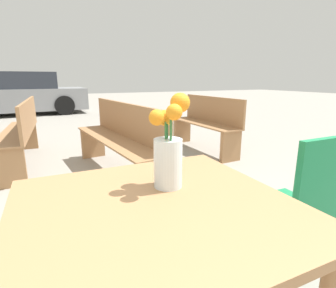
# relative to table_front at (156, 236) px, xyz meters

# --- Properties ---
(table_front) EXTENTS (0.85, 0.80, 0.75)m
(table_front) POSITION_rel_table_front_xyz_m (0.00, 0.00, 0.00)
(table_front) COLOR #9E7047
(table_front) RESTS_ON ground_plane
(flower_vase) EXTENTS (0.14, 0.15, 0.33)m
(flower_vase) POSITION_rel_table_front_xyz_m (0.09, 0.11, 0.24)
(flower_vase) COLOR silver
(flower_vase) RESTS_ON table_front
(cafe_chair) EXTENTS (0.40, 0.40, 0.89)m
(cafe_chair) POSITION_rel_table_front_xyz_m (0.81, 0.09, -0.12)
(cafe_chair) COLOR #197A47
(cafe_chair) RESTS_ON ground_plane
(bench_near) EXTENTS (0.43, 1.44, 0.85)m
(bench_near) POSITION_rel_table_front_xyz_m (2.02, 2.76, -0.19)
(bench_near) COLOR #9E7047
(bench_near) RESTS_ON ground_plane
(bench_middle) EXTENTS (0.60, 1.94, 0.85)m
(bench_middle) POSITION_rel_table_front_xyz_m (0.49, 2.26, -0.16)
(bench_middle) COLOR #9E7047
(bench_middle) RESTS_ON ground_plane
(bench_far) EXTENTS (0.45, 1.83, 0.85)m
(bench_far) POSITION_rel_table_front_xyz_m (-0.57, 3.21, -0.17)
(bench_far) COLOR #9E7047
(bench_far) RESTS_ON ground_plane
(parked_car) EXTENTS (3.95, 1.93, 1.32)m
(parked_car) POSITION_rel_table_front_xyz_m (-0.95, 8.94, -0.01)
(parked_car) COLOR gray
(parked_car) RESTS_ON ground_plane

